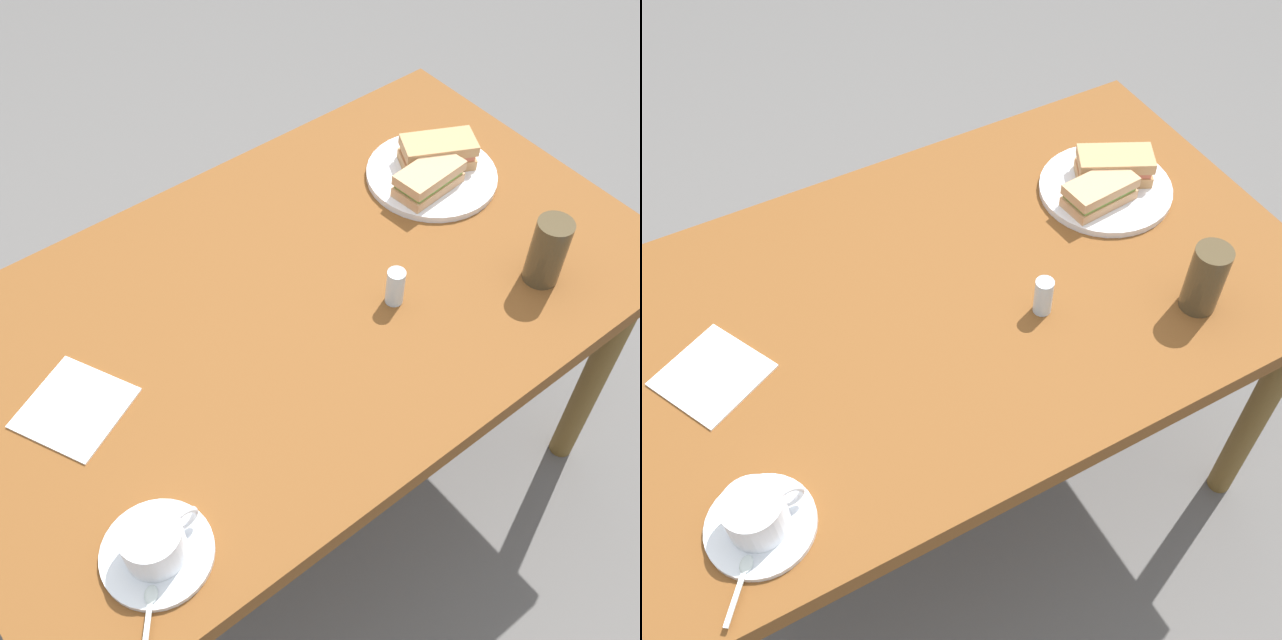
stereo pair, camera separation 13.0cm
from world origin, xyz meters
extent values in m
plane|color=#5C5957|center=(0.00, 0.00, 0.00)|extent=(6.00, 6.00, 0.00)
cube|color=brown|center=(0.00, 0.00, 0.69)|extent=(1.30, 0.77, 0.04)
cylinder|color=brown|center=(-0.58, -0.32, 0.34)|extent=(0.06, 0.06, 0.67)
cylinder|color=brown|center=(-0.58, 0.32, 0.34)|extent=(0.06, 0.06, 0.67)
cylinder|color=white|center=(-0.40, -0.09, 0.72)|extent=(0.26, 0.26, 0.01)
cube|color=tan|center=(-0.43, -0.10, 0.74)|extent=(0.16, 0.13, 0.02)
cube|color=#BD5E46|center=(-0.43, -0.10, 0.76)|extent=(0.15, 0.12, 0.01)
cube|color=tan|center=(-0.43, -0.10, 0.77)|extent=(0.16, 0.13, 0.02)
cube|color=tan|center=(-0.36, -0.06, 0.74)|extent=(0.14, 0.08, 0.02)
cube|color=olive|center=(-0.36, -0.06, 0.75)|extent=(0.13, 0.08, 0.01)
cube|color=tan|center=(-0.36, -0.06, 0.77)|extent=(0.14, 0.08, 0.02)
cylinder|color=white|center=(0.43, 0.25, 0.72)|extent=(0.16, 0.16, 0.01)
cylinder|color=white|center=(0.43, 0.25, 0.76)|extent=(0.09, 0.09, 0.07)
cylinder|color=#A98453|center=(0.43, 0.25, 0.78)|extent=(0.08, 0.08, 0.01)
torus|color=white|center=(0.38, 0.25, 0.76)|extent=(0.05, 0.01, 0.05)
cube|color=silver|center=(0.50, 0.34, 0.73)|extent=(0.05, 0.06, 0.00)
ellipsoid|color=silver|center=(0.47, 0.30, 0.73)|extent=(0.03, 0.03, 0.01)
cube|color=white|center=(0.41, -0.03, 0.72)|extent=(0.20, 0.20, 0.00)
cylinder|color=silver|center=(-0.13, 0.11, 0.75)|extent=(0.03, 0.03, 0.07)
cylinder|color=#473A24|center=(-0.37, 0.23, 0.78)|extent=(0.06, 0.06, 0.13)
camera|label=1|loc=(0.52, 0.73, 1.75)|focal=43.73mm
camera|label=2|loc=(0.41, 0.80, 1.75)|focal=43.73mm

